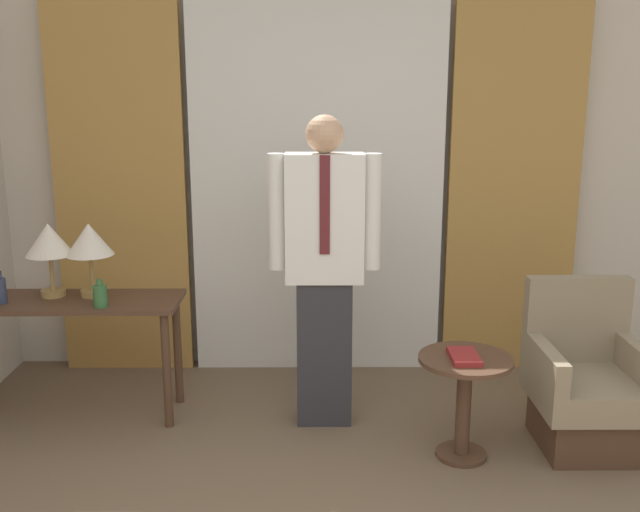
{
  "coord_description": "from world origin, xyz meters",
  "views": [
    {
      "loc": [
        -0.02,
        -1.71,
        1.94
      ],
      "look_at": [
        0.01,
        2.06,
        1.05
      ],
      "focal_mm": 40.0,
      "sensor_mm": 36.0,
      "label": 1
    }
  ],
  "objects_px": {
    "bottle_near_edge": "(1,290)",
    "side_table": "(464,390)",
    "desk": "(71,319)",
    "table_lamp_left": "(49,243)",
    "bottle_by_lamp": "(100,295)",
    "person": "(324,261)",
    "armchair": "(585,388)",
    "table_lamp_right": "(89,242)",
    "book": "(464,357)"
  },
  "relations": [
    {
      "from": "bottle_near_edge",
      "to": "bottle_by_lamp",
      "type": "height_order",
      "value": "bottle_near_edge"
    },
    {
      "from": "person",
      "to": "book",
      "type": "height_order",
      "value": "person"
    },
    {
      "from": "desk",
      "to": "table_lamp_left",
      "type": "height_order",
      "value": "table_lamp_left"
    },
    {
      "from": "table_lamp_right",
      "to": "side_table",
      "type": "relative_size",
      "value": 0.78
    },
    {
      "from": "bottle_near_edge",
      "to": "armchair",
      "type": "bearing_deg",
      "value": -5.37
    },
    {
      "from": "person",
      "to": "side_table",
      "type": "distance_m",
      "value": 1.04
    },
    {
      "from": "bottle_near_edge",
      "to": "armchair",
      "type": "height_order",
      "value": "bottle_near_edge"
    },
    {
      "from": "table_lamp_right",
      "to": "side_table",
      "type": "bearing_deg",
      "value": -15.82
    },
    {
      "from": "bottle_near_edge",
      "to": "bottle_by_lamp",
      "type": "relative_size",
      "value": 1.2
    },
    {
      "from": "armchair",
      "to": "bottle_near_edge",
      "type": "bearing_deg",
      "value": 174.63
    },
    {
      "from": "table_lamp_right",
      "to": "book",
      "type": "height_order",
      "value": "table_lamp_right"
    },
    {
      "from": "armchair",
      "to": "book",
      "type": "xyz_separation_m",
      "value": [
        -0.71,
        -0.17,
        0.25
      ]
    },
    {
      "from": "desk",
      "to": "bottle_near_edge",
      "type": "relative_size",
      "value": 6.72
    },
    {
      "from": "bottle_by_lamp",
      "to": "side_table",
      "type": "relative_size",
      "value": 0.28
    },
    {
      "from": "armchair",
      "to": "book",
      "type": "height_order",
      "value": "armchair"
    },
    {
      "from": "side_table",
      "to": "person",
      "type": "bearing_deg",
      "value": 149.93
    },
    {
      "from": "bottle_near_edge",
      "to": "armchair",
      "type": "distance_m",
      "value": 3.34
    },
    {
      "from": "table_lamp_left",
      "to": "book",
      "type": "bearing_deg",
      "value": -15.04
    },
    {
      "from": "side_table",
      "to": "book",
      "type": "height_order",
      "value": "book"
    },
    {
      "from": "bottle_near_edge",
      "to": "person",
      "type": "height_order",
      "value": "person"
    },
    {
      "from": "bottle_by_lamp",
      "to": "bottle_near_edge",
      "type": "bearing_deg",
      "value": 173.25
    },
    {
      "from": "table_lamp_left",
      "to": "armchair",
      "type": "distance_m",
      "value": 3.16
    },
    {
      "from": "side_table",
      "to": "book",
      "type": "xyz_separation_m",
      "value": [
        -0.02,
        -0.03,
        0.2
      ]
    },
    {
      "from": "table_lamp_left",
      "to": "side_table",
      "type": "bearing_deg",
      "value": -14.3
    },
    {
      "from": "desk",
      "to": "table_lamp_right",
      "type": "height_order",
      "value": "table_lamp_right"
    },
    {
      "from": "person",
      "to": "bottle_by_lamp",
      "type": "bearing_deg",
      "value": -178.06
    },
    {
      "from": "desk",
      "to": "table_lamp_left",
      "type": "distance_m",
      "value": 0.47
    },
    {
      "from": "desk",
      "to": "person",
      "type": "relative_size",
      "value": 0.72
    },
    {
      "from": "person",
      "to": "armchair",
      "type": "distance_m",
      "value": 1.6
    },
    {
      "from": "bottle_near_edge",
      "to": "book",
      "type": "xyz_separation_m",
      "value": [
        2.57,
        -0.48,
        -0.23
      ]
    },
    {
      "from": "table_lamp_left",
      "to": "bottle_near_edge",
      "type": "xyz_separation_m",
      "value": [
        -0.24,
        -0.15,
        -0.25
      ]
    },
    {
      "from": "table_lamp_left",
      "to": "armchair",
      "type": "relative_size",
      "value": 0.49
    },
    {
      "from": "desk",
      "to": "table_lamp_left",
      "type": "relative_size",
      "value": 2.93
    },
    {
      "from": "desk",
      "to": "armchair",
      "type": "distance_m",
      "value": 2.97
    },
    {
      "from": "table_lamp_right",
      "to": "bottle_near_edge",
      "type": "bearing_deg",
      "value": -163.07
    },
    {
      "from": "desk",
      "to": "person",
      "type": "bearing_deg",
      "value": -3.96
    },
    {
      "from": "table_lamp_left",
      "to": "bottle_near_edge",
      "type": "bearing_deg",
      "value": -149.13
    },
    {
      "from": "table_lamp_right",
      "to": "bottle_near_edge",
      "type": "height_order",
      "value": "table_lamp_right"
    },
    {
      "from": "table_lamp_right",
      "to": "person",
      "type": "height_order",
      "value": "person"
    },
    {
      "from": "table_lamp_right",
      "to": "side_table",
      "type": "height_order",
      "value": "table_lamp_right"
    },
    {
      "from": "table_lamp_left",
      "to": "bottle_near_edge",
      "type": "distance_m",
      "value": 0.38
    },
    {
      "from": "table_lamp_right",
      "to": "side_table",
      "type": "xyz_separation_m",
      "value": [
        2.11,
        -0.6,
        -0.67
      ]
    },
    {
      "from": "desk",
      "to": "table_lamp_right",
      "type": "relative_size",
      "value": 2.93
    },
    {
      "from": "bottle_near_edge",
      "to": "side_table",
      "type": "distance_m",
      "value": 2.66
    },
    {
      "from": "desk",
      "to": "person",
      "type": "xyz_separation_m",
      "value": [
        1.49,
        -0.1,
        0.37
      ]
    },
    {
      "from": "table_lamp_left",
      "to": "book",
      "type": "xyz_separation_m",
      "value": [
        2.33,
        -0.63,
        -0.47
      ]
    },
    {
      "from": "bottle_by_lamp",
      "to": "person",
      "type": "height_order",
      "value": "person"
    },
    {
      "from": "desk",
      "to": "table_lamp_left",
      "type": "bearing_deg",
      "value": 149.51
    },
    {
      "from": "table_lamp_left",
      "to": "bottle_by_lamp",
      "type": "height_order",
      "value": "table_lamp_left"
    },
    {
      "from": "bottle_near_edge",
      "to": "book",
      "type": "bearing_deg",
      "value": -10.56
    }
  ]
}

